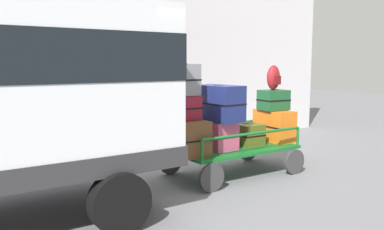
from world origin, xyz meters
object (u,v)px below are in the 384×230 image
at_px(suitcase_left_bottom, 185,137).
at_px(suitcase_left_middle, 186,108).
at_px(suitcase_midleft_bottom, 217,135).
at_px(suitcase_midright_bottom, 274,125).
at_px(suitcase_center_bottom, 246,134).
at_px(backpack, 274,78).
at_px(luggage_cart, 233,152).
at_px(suitcase_midright_middle, 273,100).
at_px(suitcase_midleft_middle, 218,103).
at_px(suitcase_left_top, 184,80).

height_order(suitcase_left_bottom, suitcase_left_middle, suitcase_left_middle).
relative_size(suitcase_midleft_bottom, suitcase_midright_bottom, 0.82).
height_order(suitcase_left_bottom, suitcase_center_bottom, suitcase_left_bottom).
distance_m(suitcase_left_bottom, suitcase_center_bottom, 1.30).
distance_m(suitcase_left_bottom, backpack, 2.10).
height_order(luggage_cart, suitcase_midright_middle, suitcase_midright_middle).
xyz_separation_m(suitcase_midright_bottom, suitcase_midright_middle, (0.00, 0.03, 0.47)).
distance_m(luggage_cart, suitcase_midleft_middle, 0.91).
height_order(suitcase_left_middle, suitcase_midleft_bottom, suitcase_left_middle).
xyz_separation_m(suitcase_left_bottom, suitcase_midleft_middle, (0.65, 0.01, 0.49)).
bearing_deg(suitcase_midleft_bottom, suitcase_midright_bottom, -0.77).
xyz_separation_m(suitcase_left_middle, suitcase_midright_bottom, (1.94, 0.04, -0.45)).
bearing_deg(backpack, suitcase_midright_bottom, -13.93).
relative_size(suitcase_left_bottom, suitcase_midleft_bottom, 1.34).
bearing_deg(suitcase_midright_bottom, suitcase_left_middle, -178.95).
relative_size(suitcase_left_bottom, suitcase_left_top, 1.75).
xyz_separation_m(suitcase_left_top, suitcase_midright_middle, (1.94, 0.02, -0.41)).
bearing_deg(suitcase_left_top, suitcase_left_bottom, -90.00).
distance_m(suitcase_left_bottom, suitcase_left_middle, 0.46).
distance_m(suitcase_left_bottom, suitcase_midleft_bottom, 0.65).
bearing_deg(suitcase_midright_middle, suitcase_left_bottom, -178.32).
xyz_separation_m(suitcase_midleft_middle, suitcase_midright_bottom, (1.30, 0.01, -0.48)).
relative_size(suitcase_midleft_middle, suitcase_center_bottom, 1.49).
distance_m(suitcase_midright_bottom, suitcase_midright_middle, 0.47).
xyz_separation_m(suitcase_left_middle, suitcase_midleft_bottom, (0.65, 0.05, -0.50)).
bearing_deg(suitcase_midleft_bottom, suitcase_center_bottom, 2.05).
relative_size(suitcase_midleft_bottom, suitcase_midright_middle, 1.21).
relative_size(suitcase_left_bottom, suitcase_left_middle, 1.91).
xyz_separation_m(luggage_cart, suitcase_midleft_middle, (-0.32, -0.01, 0.85)).
bearing_deg(backpack, suitcase_midright_middle, 33.85).
distance_m(luggage_cart, backpack, 1.55).
xyz_separation_m(luggage_cart, suitcase_midright_middle, (0.97, 0.03, 0.83)).
bearing_deg(suitcase_center_bottom, suitcase_left_bottom, -177.19).
xyz_separation_m(luggage_cart, suitcase_left_bottom, (-0.97, -0.02, 0.36)).
bearing_deg(suitcase_midleft_bottom, suitcase_midright_middle, 0.74).
bearing_deg(suitcase_left_middle, suitcase_midright_bottom, 1.05).
xyz_separation_m(suitcase_left_top, suitcase_center_bottom, (1.30, 0.02, -0.97)).
xyz_separation_m(suitcase_left_bottom, suitcase_midright_middle, (1.94, 0.06, 0.48)).
xyz_separation_m(suitcase_center_bottom, suitcase_midright_bottom, (0.65, -0.04, 0.10)).
distance_m(luggage_cart, suitcase_midright_middle, 1.28).
bearing_deg(suitcase_midleft_middle, backpack, 0.85).
bearing_deg(suitcase_left_middle, luggage_cart, 2.21).
relative_size(suitcase_left_middle, backpack, 1.01).
bearing_deg(luggage_cart, suitcase_left_top, 179.16).
distance_m(luggage_cart, suitcase_left_middle, 1.27).
bearing_deg(backpack, suitcase_left_middle, -178.65).
bearing_deg(suitcase_left_bottom, suitcase_midright_middle, 1.68).
bearing_deg(luggage_cart, suitcase_center_bottom, 6.82).
xyz_separation_m(suitcase_left_middle, suitcase_center_bottom, (1.30, 0.08, -0.55)).
distance_m(suitcase_left_middle, suitcase_center_bottom, 1.41).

